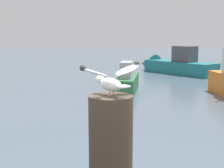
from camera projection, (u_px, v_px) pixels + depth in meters
The scene contains 4 objects.
mooring_post at pixel (111, 151), 2.42m from camera, with size 0.34×0.34×0.87m, color #382D23.
seagull at pixel (110, 79), 2.33m from camera, with size 0.48×0.44×0.25m.
boat_green at pixel (128, 81), 14.11m from camera, with size 1.17×3.79×1.38m.
boat_teal at pixel (171, 65), 20.78m from camera, with size 5.08×5.46×2.06m.
Camera 1 is at (-0.20, -2.71, 2.52)m, focal length 50.00 mm.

